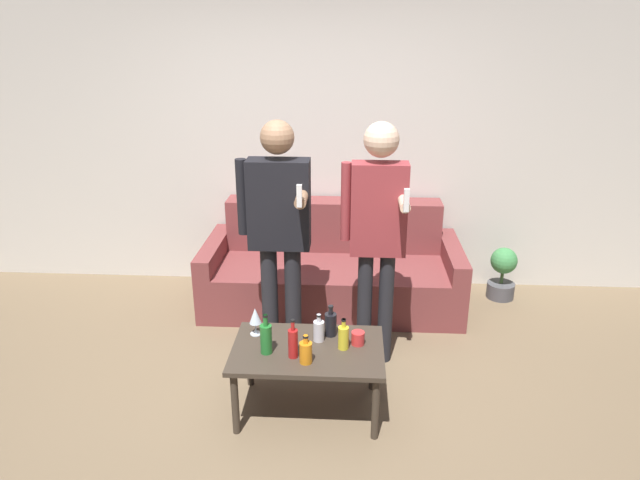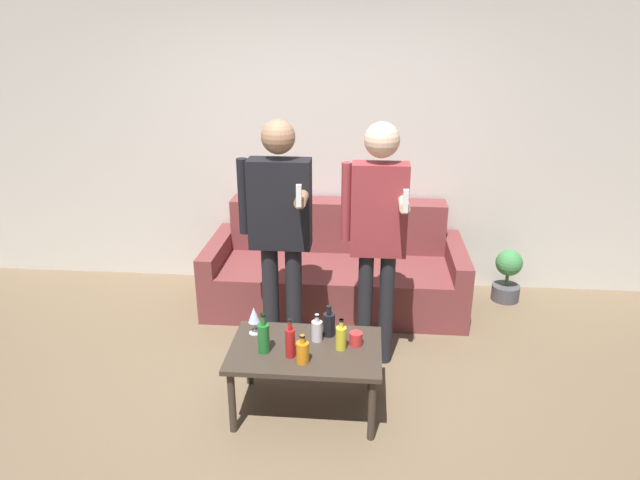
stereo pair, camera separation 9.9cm
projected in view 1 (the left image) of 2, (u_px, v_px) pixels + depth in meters
name	position (u px, v px, depth m)	size (l,w,h in m)	color
ground_plane	(289.00, 417.00, 3.51)	(16.00, 16.00, 0.00)	#756047
wall_back	(312.00, 137.00, 4.94)	(8.00, 0.06, 2.70)	silver
couch	(332.00, 269.00, 4.89)	(2.14, 0.91, 0.83)	brown
coffee_table	(308.00, 355.00, 3.45)	(0.91, 0.59, 0.44)	#3D3328
bottle_orange	(266.00, 338.00, 3.35)	(0.07, 0.07, 0.25)	#23752D
bottle_green	(293.00, 342.00, 3.30)	(0.06, 0.06, 0.24)	#B21E1E
bottle_dark	(306.00, 352.00, 3.26)	(0.07, 0.07, 0.18)	orange
bottle_yellow	(331.00, 323.00, 3.54)	(0.07, 0.07, 0.20)	black
bottle_red	(319.00, 330.00, 3.49)	(0.07, 0.07, 0.18)	silver
bottle_clear	(343.00, 337.00, 3.40)	(0.06, 0.06, 0.20)	yellow
wine_glass_near	(255.00, 317.00, 3.54)	(0.08, 0.08, 0.18)	silver
cup_on_table	(358.00, 338.00, 3.46)	(0.08, 0.08, 0.08)	red
person_standing_left	(279.00, 222.00, 3.88)	(0.50, 0.43, 1.69)	#232328
person_standing_right	(378.00, 224.00, 3.75)	(0.43, 0.42, 1.70)	#232328
potted_plant	(503.00, 272.00, 4.96)	(0.24, 0.24, 0.46)	#4C4C51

